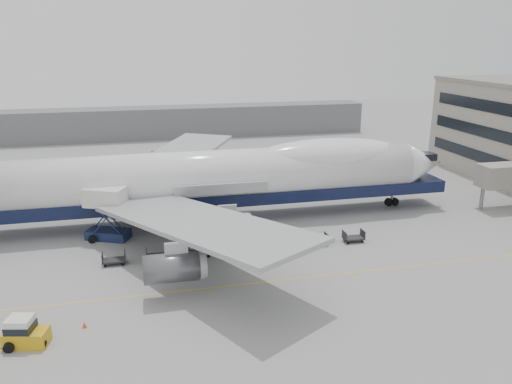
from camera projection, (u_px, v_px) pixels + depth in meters
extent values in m
plane|color=gray|center=(226.00, 259.00, 51.70)|extent=(260.00, 260.00, 0.00)
cube|color=gold|center=(238.00, 285.00, 46.11)|extent=(60.00, 0.15, 0.01)
cube|color=gray|center=(511.00, 175.00, 66.52)|extent=(9.00, 3.00, 3.00)
cylinder|color=slate|center=(482.00, 198.00, 66.53)|extent=(0.50, 0.50, 3.00)
cube|color=slate|center=(130.00, 124.00, 113.72)|extent=(110.00, 8.00, 7.00)
cylinder|color=white|center=(209.00, 176.00, 61.22)|extent=(52.00, 6.40, 6.40)
cube|color=#0D1433|center=(217.00, 196.00, 62.18)|extent=(60.00, 5.76, 1.50)
cone|color=white|center=(422.00, 164.00, 67.51)|extent=(6.00, 6.40, 6.40)
ellipsoid|color=white|center=(329.00, 156.00, 64.09)|extent=(20.67, 5.78, 4.56)
cube|color=#9EA0A3|center=(199.00, 222.00, 47.44)|extent=(20.35, 26.74, 2.26)
cube|color=#9EA0A3|center=(176.00, 157.00, 74.04)|extent=(20.35, 26.74, 2.26)
cylinder|color=#595B60|center=(155.00, 165.00, 78.43)|extent=(4.80, 2.60, 2.60)
cylinder|color=#595B60|center=(200.00, 177.00, 71.35)|extent=(4.80, 2.60, 2.60)
cylinder|color=#595B60|center=(223.00, 226.00, 52.72)|extent=(4.80, 2.60, 2.60)
cylinder|color=#595B60|center=(171.00, 268.00, 43.03)|extent=(4.80, 2.60, 2.60)
cylinder|color=slate|center=(392.00, 197.00, 67.94)|extent=(0.36, 0.36, 2.50)
cylinder|color=black|center=(392.00, 202.00, 68.15)|extent=(1.10, 0.45, 1.10)
cylinder|color=slate|center=(188.00, 220.00, 59.07)|extent=(0.36, 0.36, 2.50)
cylinder|color=black|center=(189.00, 226.00, 59.27)|extent=(1.10, 0.45, 1.10)
cylinder|color=slate|center=(184.00, 205.00, 64.66)|extent=(0.36, 0.36, 2.50)
cylinder|color=black|center=(184.00, 210.00, 64.86)|extent=(1.10, 0.45, 1.10)
cube|color=#172246|center=(108.00, 234.00, 56.82)|extent=(5.29, 4.07, 1.05)
cube|color=silver|center=(105.00, 197.00, 55.52)|extent=(5.02, 4.08, 2.10)
cube|color=#172246|center=(106.00, 219.00, 55.18)|extent=(3.15, 1.53, 3.77)
cube|color=#172246|center=(107.00, 212.00, 57.14)|extent=(3.15, 1.53, 3.77)
cube|color=slate|center=(106.00, 193.00, 56.94)|extent=(2.56, 1.99, 0.15)
cylinder|color=black|center=(92.00, 239.00, 55.59)|extent=(0.86, 0.33, 0.86)
cylinder|color=black|center=(93.00, 233.00, 57.37)|extent=(0.86, 0.33, 0.86)
cylinder|color=black|center=(124.00, 237.00, 56.34)|extent=(0.86, 0.33, 0.86)
cylinder|color=black|center=(124.00, 231.00, 58.11)|extent=(0.86, 0.33, 0.86)
cube|color=gold|center=(27.00, 337.00, 36.96)|extent=(3.38, 2.31, 1.21)
cube|color=silver|center=(20.00, 324.00, 36.64)|extent=(2.07, 1.90, 1.10)
cube|color=black|center=(21.00, 327.00, 36.70)|extent=(2.20, 2.04, 0.55)
cylinder|color=black|center=(9.00, 348.00, 36.12)|extent=(0.77, 0.33, 0.77)
cylinder|color=black|center=(13.00, 337.00, 37.45)|extent=(0.77, 0.33, 0.77)
cylinder|color=black|center=(41.00, 344.00, 36.59)|extent=(0.77, 0.33, 0.77)
cylinder|color=black|center=(44.00, 333.00, 37.93)|extent=(0.77, 0.33, 0.77)
cone|color=#DC460B|center=(84.00, 325.00, 39.26)|extent=(0.32, 0.32, 0.50)
cube|color=#DC460B|center=(85.00, 327.00, 39.33)|extent=(0.34, 0.34, 0.03)
cube|color=#2D2D30|center=(114.00, 260.00, 50.33)|extent=(2.30, 1.35, 0.18)
cube|color=#2D2D30|center=(102.00, 257.00, 49.97)|extent=(0.08, 1.35, 0.90)
cube|color=#2D2D30|center=(125.00, 255.00, 50.45)|extent=(0.08, 1.35, 0.90)
cylinder|color=black|center=(105.00, 266.00, 49.72)|extent=(0.30, 0.12, 0.30)
cylinder|color=black|center=(106.00, 261.00, 50.74)|extent=(0.30, 0.12, 0.30)
cylinder|color=black|center=(123.00, 264.00, 50.09)|extent=(0.30, 0.12, 0.30)
cylinder|color=black|center=(123.00, 260.00, 51.11)|extent=(0.30, 0.12, 0.30)
cube|color=#2D2D30|center=(158.00, 256.00, 51.27)|extent=(2.30, 1.35, 0.18)
cube|color=#2D2D30|center=(146.00, 253.00, 50.91)|extent=(0.08, 1.35, 0.90)
cube|color=#2D2D30|center=(168.00, 251.00, 51.39)|extent=(0.08, 1.35, 0.90)
cylinder|color=black|center=(149.00, 262.00, 50.66)|extent=(0.30, 0.12, 0.30)
cylinder|color=black|center=(149.00, 257.00, 51.68)|extent=(0.30, 0.12, 0.30)
cylinder|color=black|center=(166.00, 260.00, 51.03)|extent=(0.30, 0.12, 0.30)
cylinder|color=black|center=(166.00, 256.00, 52.05)|extent=(0.30, 0.12, 0.30)
cube|color=#2D2D30|center=(200.00, 252.00, 52.21)|extent=(2.30, 1.35, 0.18)
cube|color=#2D2D30|center=(189.00, 250.00, 51.85)|extent=(0.08, 1.35, 0.90)
cube|color=#2D2D30|center=(210.00, 248.00, 52.33)|extent=(0.08, 1.35, 0.90)
cylinder|color=black|center=(192.00, 258.00, 51.60)|extent=(0.30, 0.12, 0.30)
cylinder|color=black|center=(191.00, 253.00, 52.62)|extent=(0.30, 0.12, 0.30)
cylinder|color=black|center=(208.00, 256.00, 51.97)|extent=(0.30, 0.12, 0.30)
cylinder|color=black|center=(207.00, 252.00, 52.99)|extent=(0.30, 0.12, 0.30)
cube|color=#2D2D30|center=(240.00, 248.00, 53.15)|extent=(2.30, 1.35, 0.18)
cube|color=#2D2D30|center=(230.00, 246.00, 52.79)|extent=(0.08, 1.35, 0.90)
cube|color=#2D2D30|center=(250.00, 244.00, 53.27)|extent=(0.08, 1.35, 0.90)
cylinder|color=black|center=(233.00, 254.00, 52.54)|extent=(0.30, 0.12, 0.30)
cylinder|color=black|center=(231.00, 250.00, 53.56)|extent=(0.30, 0.12, 0.30)
cylinder|color=black|center=(249.00, 252.00, 52.91)|extent=(0.30, 0.12, 0.30)
cylinder|color=black|center=(247.00, 248.00, 53.93)|extent=(0.30, 0.12, 0.30)
cube|color=#2D2D30|center=(279.00, 245.00, 54.09)|extent=(2.30, 1.35, 0.18)
cube|color=#2D2D30|center=(269.00, 242.00, 53.73)|extent=(0.08, 1.35, 0.90)
cube|color=#2D2D30|center=(289.00, 240.00, 54.21)|extent=(0.08, 1.35, 0.90)
cylinder|color=black|center=(273.00, 250.00, 53.48)|extent=(0.30, 0.12, 0.30)
cylinder|color=black|center=(270.00, 246.00, 54.50)|extent=(0.30, 0.12, 0.30)
cylinder|color=black|center=(288.00, 249.00, 53.85)|extent=(0.30, 0.12, 0.30)
cylinder|color=black|center=(285.00, 245.00, 54.87)|extent=(0.30, 0.12, 0.30)
cube|color=#2D2D30|center=(317.00, 241.00, 55.03)|extent=(2.30, 1.35, 0.18)
cube|color=#2D2D30|center=(308.00, 239.00, 54.67)|extent=(0.08, 1.35, 0.90)
cube|color=#2D2D30|center=(326.00, 237.00, 55.15)|extent=(0.08, 1.35, 0.90)
cylinder|color=black|center=(311.00, 246.00, 54.42)|extent=(0.30, 0.12, 0.30)
cylinder|color=black|center=(308.00, 243.00, 55.44)|extent=(0.30, 0.12, 0.30)
cylinder|color=black|center=(326.00, 245.00, 54.79)|extent=(0.30, 0.12, 0.30)
cylinder|color=black|center=(322.00, 241.00, 55.81)|extent=(0.30, 0.12, 0.30)
cube|color=#2D2D30|center=(353.00, 238.00, 55.97)|extent=(2.30, 1.35, 0.18)
cube|color=#2D2D30|center=(344.00, 235.00, 55.61)|extent=(0.08, 1.35, 0.90)
cube|color=#2D2D30|center=(363.00, 234.00, 56.09)|extent=(0.08, 1.35, 0.90)
cylinder|color=black|center=(348.00, 243.00, 55.36)|extent=(0.30, 0.12, 0.30)
cylinder|color=black|center=(344.00, 239.00, 56.38)|extent=(0.30, 0.12, 0.30)
cylinder|color=black|center=(362.00, 242.00, 55.73)|extent=(0.30, 0.12, 0.30)
cylinder|color=black|center=(358.00, 238.00, 56.75)|extent=(0.30, 0.12, 0.30)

